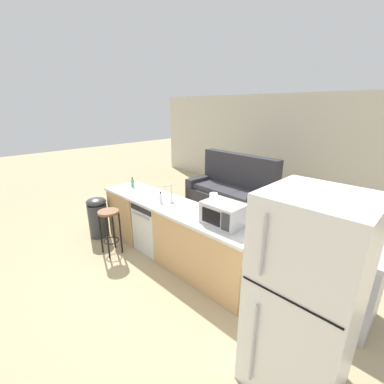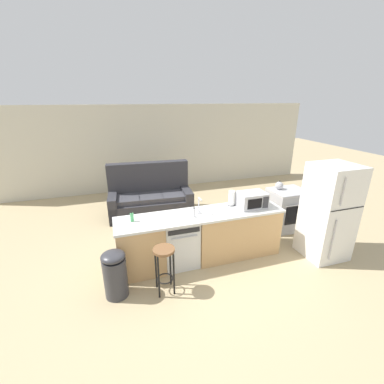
{
  "view_description": "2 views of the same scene",
  "coord_description": "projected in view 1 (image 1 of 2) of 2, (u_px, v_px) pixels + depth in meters",
  "views": [
    {
      "loc": [
        2.87,
        -2.33,
        2.29
      ],
      "look_at": [
        0.44,
        0.13,
        1.13
      ],
      "focal_mm": 24.0,
      "sensor_mm": 36.0,
      "label": 1
    },
    {
      "loc": [
        -1.23,
        -3.77,
        2.77
      ],
      "look_at": [
        0.2,
        0.7,
        1.05
      ],
      "focal_mm": 24.0,
      "sensor_mm": 36.0,
      "label": 2
    }
  ],
  "objects": [
    {
      "name": "wall_back",
      "position": [
        302.0,
        148.0,
        6.43
      ],
      "size": [
        10.0,
        0.06,
        2.6
      ],
      "color": "beige",
      "rests_on": "ground_plane"
    },
    {
      "name": "dishwasher",
      "position": [
        157.0,
        225.0,
        4.24
      ],
      "size": [
        0.58,
        0.61,
        0.84
      ],
      "color": "silver",
      "rests_on": "ground_plane"
    },
    {
      "name": "kettle",
      "position": [
        336.0,
        227.0,
        2.9
      ],
      "size": [
        0.21,
        0.17,
        0.19
      ],
      "color": "#B2B2B7",
      "rests_on": "stove_range"
    },
    {
      "name": "trash_bin",
      "position": [
        98.0,
        217.0,
        4.66
      ],
      "size": [
        0.35,
        0.35,
        0.74
      ],
      "color": "#333338",
      "rests_on": "ground_plane"
    },
    {
      "name": "kitchen_counter",
      "position": [
        177.0,
        235.0,
        3.92
      ],
      "size": [
        2.94,
        0.66,
        0.9
      ],
      "color": "tan",
      "rests_on": "ground_plane"
    },
    {
      "name": "refrigerator",
      "position": [
        304.0,
        298.0,
        2.0
      ],
      "size": [
        0.72,
        0.73,
        1.73
      ],
      "color": "white",
      "rests_on": "ground_plane"
    },
    {
      "name": "soap_bottle",
      "position": [
        161.0,
        198.0,
        3.86
      ],
      "size": [
        0.06,
        0.06,
        0.18
      ],
      "color": "silver",
      "rests_on": "kitchen_counter"
    },
    {
      "name": "paper_towel_roll",
      "position": [
        213.0,
        203.0,
        3.47
      ],
      "size": [
        0.14,
        0.14,
        0.28
      ],
      "color": "#4C4C51",
      "rests_on": "kitchen_counter"
    },
    {
      "name": "sink_faucet",
      "position": [
        171.0,
        195.0,
        3.82
      ],
      "size": [
        0.07,
        0.18,
        0.3
      ],
      "color": "silver",
      "rests_on": "kitchen_counter"
    },
    {
      "name": "dish_soap_bottle",
      "position": [
        133.0,
        183.0,
        4.63
      ],
      "size": [
        0.06,
        0.06,
        0.18
      ],
      "color": "#4CB266",
      "rests_on": "kitchen_counter"
    },
    {
      "name": "ground_plane",
      "position": [
        167.0,
        253.0,
        4.21
      ],
      "size": [
        24.0,
        24.0,
        0.0
      ],
      "primitive_type": "plane",
      "color": "tan"
    },
    {
      "name": "microwave",
      "position": [
        223.0,
        214.0,
        3.14
      ],
      "size": [
        0.5,
        0.37,
        0.28
      ],
      "color": "#B7B7BC",
      "rests_on": "kitchen_counter"
    },
    {
      "name": "couch",
      "position": [
        232.0,
        193.0,
        5.89
      ],
      "size": [
        2.05,
        1.02,
        1.27
      ],
      "color": "#2D2D33",
      "rests_on": "ground_plane"
    },
    {
      "name": "bar_stool",
      "position": [
        109.0,
        223.0,
        4.05
      ],
      "size": [
        0.32,
        0.32,
        0.74
      ],
      "color": "brown",
      "rests_on": "ground_plane"
    },
    {
      "name": "stove_range",
      "position": [
        339.0,
        279.0,
        2.87
      ],
      "size": [
        0.76,
        0.68,
        0.9
      ],
      "color": "#A8AAB2",
      "rests_on": "ground_plane"
    }
  ]
}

